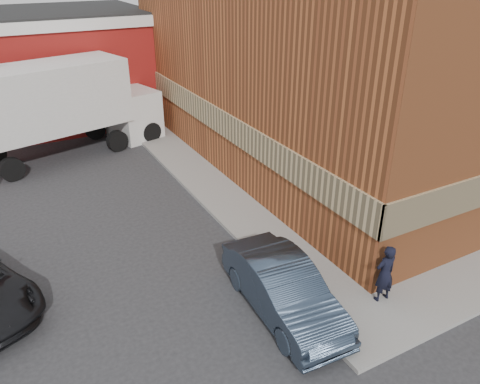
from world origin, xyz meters
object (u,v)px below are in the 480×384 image
man (385,273)px  sedan (283,289)px  brick_building (362,42)px  box_truck (68,102)px

man → sedan: man is taller
brick_building → man: bearing=-126.7°
man → sedan: 2.59m
box_truck → man: bearing=-85.5°
sedan → box_truck: (-2.42, 13.38, 1.66)m
man → box_truck: bearing=-68.8°
box_truck → brick_building: bearing=-37.5°
brick_building → sedan: (-9.30, -8.31, -3.98)m
brick_building → box_truck: 12.98m
brick_building → box_truck: (-11.72, 5.07, -2.33)m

